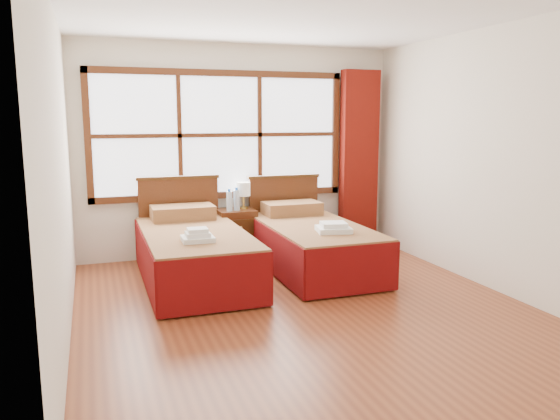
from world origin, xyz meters
name	(u,v)px	position (x,y,z in m)	size (l,w,h in m)	color
floor	(305,309)	(0.00, 0.00, 0.00)	(4.50, 4.50, 0.00)	brown
ceiling	(308,9)	(0.00, 0.00, 2.60)	(4.50, 4.50, 0.00)	white
wall_back	(239,151)	(0.00, 2.25, 1.30)	(4.00, 4.00, 0.00)	silver
wall_left	(59,174)	(-2.00, 0.00, 1.30)	(4.50, 4.50, 0.00)	silver
wall_right	(494,160)	(2.00, 0.00, 1.30)	(4.50, 4.50, 0.00)	silver
window	(220,135)	(-0.25, 2.21, 1.50)	(3.16, 0.06, 1.56)	white
curtain	(359,159)	(1.60, 2.11, 1.17)	(0.50, 0.16, 2.30)	maroon
bed_left	(194,252)	(-0.79, 1.20, 0.31)	(1.05, 2.07, 1.02)	#40240D
bed_right	(311,243)	(0.55, 1.20, 0.30)	(1.02, 2.04, 0.99)	#40240D
nightstand	(236,233)	(-0.12, 1.99, 0.30)	(0.45, 0.45, 0.60)	#4A2310
towels_left	(198,236)	(-0.84, 0.67, 0.60)	(0.31, 0.27, 0.13)	white
towels_right	(334,228)	(0.60, 0.71, 0.57)	(0.40, 0.36, 0.10)	white
lamp	(243,190)	(-0.01, 2.03, 0.83)	(0.17, 0.17, 0.33)	gold
bottle_near	(229,201)	(-0.22, 1.91, 0.72)	(0.07, 0.07, 0.27)	silver
bottle_far	(237,200)	(-0.13, 1.94, 0.73)	(0.07, 0.07, 0.28)	silver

